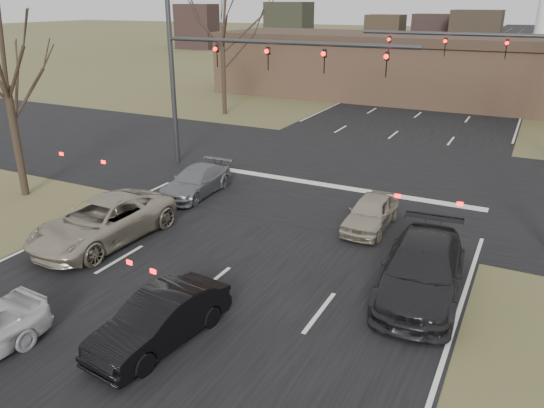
# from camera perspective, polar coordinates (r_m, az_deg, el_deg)

# --- Properties ---
(ground) EXTENTS (360.00, 360.00, 0.00)m
(ground) POSITION_cam_1_polar(r_m,az_deg,el_deg) (14.05, -13.53, -13.78)
(ground) COLOR brown
(ground) RESTS_ON ground
(road_main) EXTENTS (14.00, 300.00, 0.02)m
(road_main) POSITION_cam_1_polar(r_m,az_deg,el_deg) (69.45, 20.65, 13.19)
(road_main) COLOR black
(road_main) RESTS_ON ground
(road_cross) EXTENTS (200.00, 14.00, 0.02)m
(road_cross) POSITION_cam_1_polar(r_m,az_deg,el_deg) (26.05, 7.88, 3.22)
(road_cross) COLOR black
(road_cross) RESTS_ON ground
(building) EXTENTS (42.40, 10.40, 5.30)m
(building) POSITION_cam_1_polar(r_m,az_deg,el_deg) (47.21, 20.02, 13.44)
(building) COLOR #8F684D
(building) RESTS_ON ground
(mast_arm_near) EXTENTS (12.12, 0.24, 8.00)m
(mast_arm_near) POSITION_cam_1_polar(r_m,az_deg,el_deg) (25.39, -4.67, 14.58)
(mast_arm_near) COLOR #383A3D
(mast_arm_near) RESTS_ON ground
(mast_arm_far) EXTENTS (11.12, 0.24, 8.00)m
(mast_arm_far) POSITION_cam_1_polar(r_m,az_deg,el_deg) (31.73, 24.36, 14.04)
(mast_arm_far) COLOR #383A3D
(mast_arm_far) RESTS_ON ground
(tree_left_far) EXTENTS (5.70, 5.70, 9.50)m
(tree_left_far) POSITION_cam_1_polar(r_m,az_deg,el_deg) (39.53, -5.46, 20.13)
(tree_left_far) COLOR black
(tree_left_far) RESTS_ON ground
(car_silver_suv) EXTENTS (2.78, 5.58, 1.52)m
(car_silver_suv) POSITION_cam_1_polar(r_m,az_deg,el_deg) (19.25, -17.73, -1.77)
(car_silver_suv) COLOR #A59B86
(car_silver_suv) RESTS_ON ground
(car_black_hatch) EXTENTS (1.84, 4.05, 1.29)m
(car_black_hatch) POSITION_cam_1_polar(r_m,az_deg,el_deg) (13.45, -11.96, -12.06)
(car_black_hatch) COLOR black
(car_black_hatch) RESTS_ON ground
(car_charcoal_sedan) EXTENTS (2.59, 5.48, 1.54)m
(car_charcoal_sedan) POSITION_cam_1_polar(r_m,az_deg,el_deg) (15.67, 15.82, -6.85)
(car_charcoal_sedan) COLOR black
(car_charcoal_sedan) RESTS_ON ground
(car_grey_ahead) EXTENTS (1.81, 4.17, 1.19)m
(car_grey_ahead) POSITION_cam_1_polar(r_m,az_deg,el_deg) (23.18, -8.15, 2.46)
(car_grey_ahead) COLOR slate
(car_grey_ahead) RESTS_ON ground
(car_silver_ahead) EXTENTS (1.45, 3.60, 1.23)m
(car_silver_ahead) POSITION_cam_1_polar(r_m,az_deg,el_deg) (19.81, 10.59, -0.90)
(car_silver_ahead) COLOR #AAA08A
(car_silver_ahead) RESTS_ON ground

